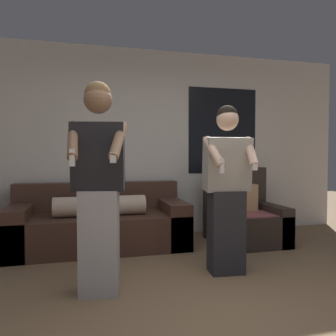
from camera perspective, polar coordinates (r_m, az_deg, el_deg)
ground_plane at (r=2.55m, az=8.85°, el=-25.17°), size 14.00×14.00×0.00m
wall_back at (r=4.82m, az=-3.32°, el=4.37°), size 6.19×0.07×2.70m
couch at (r=4.31m, az=-11.79°, el=-9.54°), size 2.17×0.94×0.80m
armchair at (r=4.60m, az=13.04°, el=-8.55°), size 0.89×0.88×1.00m
person_left at (r=2.79m, az=-11.98°, el=-3.06°), size 0.49×0.52×1.78m
person_right at (r=3.29m, az=10.19°, el=-3.65°), size 0.51×0.50×1.66m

